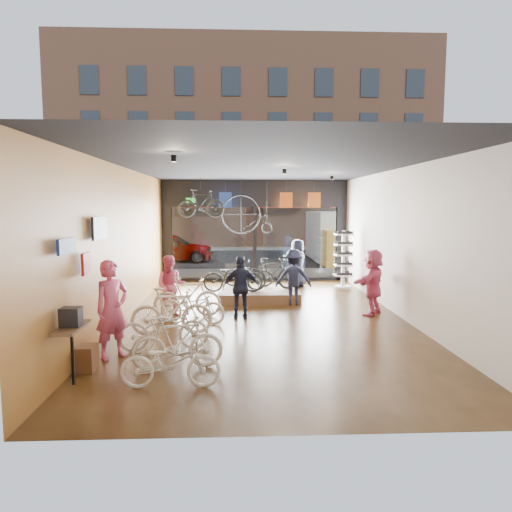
{
  "coord_description": "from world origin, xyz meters",
  "views": [
    {
      "loc": [
        -0.68,
        -11.34,
        2.83
      ],
      "look_at": [
        -0.14,
        1.4,
        1.43
      ],
      "focal_mm": 32.0,
      "sensor_mm": 36.0,
      "label": 1
    }
  ],
  "objects": [
    {
      "name": "customer_4",
      "position": [
        1.45,
        4.5,
        0.84
      ],
      "size": [
        0.98,
        0.88,
        1.68
      ],
      "primitive_type": "imported",
      "rotation": [
        0.0,
        0.0,
        3.69
      ],
      "color": "#161C33",
      "rests_on": "ground_plane"
    },
    {
      "name": "ceiling",
      "position": [
        0.0,
        0.0,
        3.82
      ],
      "size": [
        7.0,
        12.0,
        0.04
      ],
      "primitive_type": "cube",
      "color": "black",
      "rests_on": "ground"
    },
    {
      "name": "street_road",
      "position": [
        0.0,
        15.0,
        -0.01
      ],
      "size": [
        30.0,
        18.0,
        0.02
      ],
      "primitive_type": "cube",
      "color": "black",
      "rests_on": "ground"
    },
    {
      "name": "hung_bike",
      "position": [
        -1.89,
        4.2,
        2.93
      ],
      "size": [
        1.61,
        0.54,
        0.95
      ],
      "primitive_type": "imported",
      "rotation": [
        0.0,
        0.0,
        1.51
      ],
      "color": "black",
      "rests_on": "ceiling"
    },
    {
      "name": "jersey_mid",
      "position": [
        1.11,
        5.2,
        3.05
      ],
      "size": [
        0.45,
        0.03,
        0.55
      ],
      "primitive_type": "cube",
      "color": "#CC5919",
      "rests_on": "ceiling"
    },
    {
      "name": "ground_plane",
      "position": [
        0.0,
        0.0,
        -0.02
      ],
      "size": [
        7.0,
        12.0,
        0.04
      ],
      "primitive_type": "cube",
      "color": "black",
      "rests_on": "ground"
    },
    {
      "name": "sunglasses_rack",
      "position": [
        2.95,
        3.97,
        1.01
      ],
      "size": [
        0.65,
        0.55,
        2.02
      ],
      "primitive_type": null,
      "rotation": [
        0.0,
        0.0,
        -0.12
      ],
      "color": "white",
      "rests_on": "ground_plane"
    },
    {
      "name": "floor_bike_2",
      "position": [
        -2.12,
        -2.53,
        0.46
      ],
      "size": [
        1.82,
        0.85,
        0.92
      ],
      "primitive_type": "imported",
      "rotation": [
        0.0,
        0.0,
        1.71
      ],
      "color": "beige",
      "rests_on": "ground_plane"
    },
    {
      "name": "display_bike_mid",
      "position": [
        0.38,
        2.29,
        0.79
      ],
      "size": [
        1.7,
        0.95,
        0.98
      ],
      "primitive_type": "imported",
      "rotation": [
        0.0,
        0.0,
        1.88
      ],
      "color": "black",
      "rests_on": "display_platform"
    },
    {
      "name": "floor_bike_1",
      "position": [
        -1.72,
        -3.59,
        0.48
      ],
      "size": [
        1.63,
        0.7,
        0.95
      ],
      "primitive_type": "imported",
      "rotation": [
        0.0,
        0.0,
        1.74
      ],
      "color": "beige",
      "rests_on": "ground_plane"
    },
    {
      "name": "sidewalk_near",
      "position": [
        0.0,
        7.2,
        0.06
      ],
      "size": [
        30.0,
        2.4,
        0.12
      ],
      "primitive_type": "cube",
      "color": "slate",
      "rests_on": "ground"
    },
    {
      "name": "box_truck",
      "position": [
        4.29,
        11.0,
        1.27
      ],
      "size": [
        2.15,
        6.44,
        2.54
      ],
      "primitive_type": null,
      "color": "silver",
      "rests_on": "street_road"
    },
    {
      "name": "customer_1",
      "position": [
        -2.39,
        0.3,
        0.79
      ],
      "size": [
        0.8,
        0.64,
        1.58
      ],
      "primitive_type": "imported",
      "rotation": [
        0.0,
        0.0,
        -0.06
      ],
      "color": "#CC4C72",
      "rests_on": "ground_plane"
    },
    {
      "name": "display_bike_left",
      "position": [
        -0.8,
        1.98,
        0.76
      ],
      "size": [
        1.78,
        0.7,
        0.92
      ],
      "primitive_type": "imported",
      "rotation": [
        0.0,
        0.0,
        1.52
      ],
      "color": "black",
      "rests_on": "display_platform"
    },
    {
      "name": "penny_farthing",
      "position": [
        -0.25,
        4.58,
        2.5
      ],
      "size": [
        1.71,
        0.06,
        1.36
      ],
      "primitive_type": null,
      "color": "black",
      "rests_on": "ceiling"
    },
    {
      "name": "floor_bike_0",
      "position": [
        -1.72,
        -4.42,
        0.41
      ],
      "size": [
        1.56,
        0.56,
        0.82
      ],
      "primitive_type": "imported",
      "rotation": [
        0.0,
        0.0,
        1.58
      ],
      "color": "beige",
      "rests_on": "ground_plane"
    },
    {
      "name": "display_bike_right",
      "position": [
        -0.32,
        2.96,
        0.72
      ],
      "size": [
        1.66,
        0.82,
        0.84
      ],
      "primitive_type": "imported",
      "rotation": [
        0.0,
        0.0,
        1.4
      ],
      "color": "black",
      "rests_on": "display_platform"
    },
    {
      "name": "exit_sign",
      "position": [
        -2.4,
        5.88,
        3.05
      ],
      "size": [
        0.35,
        0.06,
        0.18
      ],
      "primitive_type": "cube",
      "color": "#198C26",
      "rests_on": "storefront"
    },
    {
      "name": "sidewalk_far",
      "position": [
        0.0,
        19.0,
        0.06
      ],
      "size": [
        30.0,
        2.0,
        0.12
      ],
      "primitive_type": "cube",
      "color": "slate",
      "rests_on": "ground"
    },
    {
      "name": "jersey_right",
      "position": [
        2.13,
        5.2,
        3.05
      ],
      "size": [
        0.45,
        0.03,
        0.55
      ],
      "primitive_type": "cube",
      "color": "#CC5919",
      "rests_on": "ceiling"
    },
    {
      "name": "floor_bike_4",
      "position": [
        -1.77,
        -0.45,
        0.43
      ],
      "size": [
        1.75,
        1.0,
        0.87
      ],
      "primitive_type": "imported",
      "rotation": [
        0.0,
        0.0,
        1.3
      ],
      "color": "beige",
      "rests_on": "ground_plane"
    },
    {
      "name": "wall_back",
      "position": [
        0.0,
        -6.02,
        1.9
      ],
      "size": [
        7.0,
        0.04,
        3.8
      ],
      "primitive_type": "cube",
      "color": "beige",
      "rests_on": "ground"
    },
    {
      "name": "display_platform",
      "position": [
        -0.03,
        2.34,
        0.15
      ],
      "size": [
        2.4,
        1.8,
        0.3
      ],
      "primitive_type": "cube",
      "color": "#4F3B24",
      "rests_on": "ground_plane"
    },
    {
      "name": "floor_bike_5",
      "position": [
        -1.96,
        0.21,
        0.52
      ],
      "size": [
        1.75,
        0.55,
        1.04
      ],
      "primitive_type": "imported",
      "rotation": [
        0.0,
        0.0,
        1.6
      ],
      "color": "beige",
      "rests_on": "ground_plane"
    },
    {
      "name": "customer_3",
      "position": [
        0.94,
        1.54,
        0.8
      ],
      "size": [
        1.07,
        0.66,
        1.61
      ],
      "primitive_type": "imported",
      "rotation": [
        0.0,
        0.0,
        3.08
      ],
      "color": "#161C33",
      "rests_on": "ground_plane"
    },
    {
      "name": "street_car",
      "position": [
        -4.09,
        12.0,
        0.74
      ],
      "size": [
        4.33,
        1.74,
        1.48
      ],
      "primitive_type": "imported",
      "rotation": [
        0.0,
        0.0,
        1.57
      ],
      "color": "gray",
      "rests_on": "street_road"
    },
    {
      "name": "storefront",
      "position": [
        0.0,
        6.0,
        1.9
      ],
      "size": [
        7.0,
        0.26,
        3.8
      ],
      "primitive_type": null,
      "color": "black",
      "rests_on": "ground"
    },
    {
      "name": "customer_0",
      "position": [
        -3.0,
        -2.94,
        0.92
      ],
      "size": [
        0.78,
        0.79,
        1.85
      ],
      "primitive_type": "imported",
      "rotation": [
        0.0,
        0.0,
        0.81
      ],
      "color": "#CC4C72",
      "rests_on": "ground_plane"
    },
    {
      "name": "wall_left",
      "position": [
        -3.52,
        0.0,
        1.9
      ],
      "size": [
        0.04,
        12.0,
        3.8
      ],
      "primitive_type": "cube",
      "color": "#B1712B",
      "rests_on": "ground"
    },
    {
      "name": "floor_bike_3",
      "position": [
        -2.12,
        -1.45,
        0.53
      ],
      "size": [
        1.81,
        0.63,
        1.07
      ],
      "primitive_type": "imported",
      "rotation": [
        0.0,
        0.0,
        1.64
      ],
      "color": "beige",
      "rests_on": "ground_plane"
    },
    {
      "name": "wall_right",
      "position": [
        3.52,
        0.0,
        1.9
      ],
      "size": [
        0.04,
        12.0,
        3.8
      ],
      "primitive_type": "cube",
      "color": "beige",
      "rests_on": "ground"
    },
    {
      "name": "customer_2",
      "position": [
        -0.58,
        -0.04,
        0.8
      ],
      "size": [
        0.95,
        0.42,
        1.6
      ],
      "primitive_type": "imported",
      "rotation": [
        0.0,
        0.0,
        3.17
      ],
      "color": "#161C33",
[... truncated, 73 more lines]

